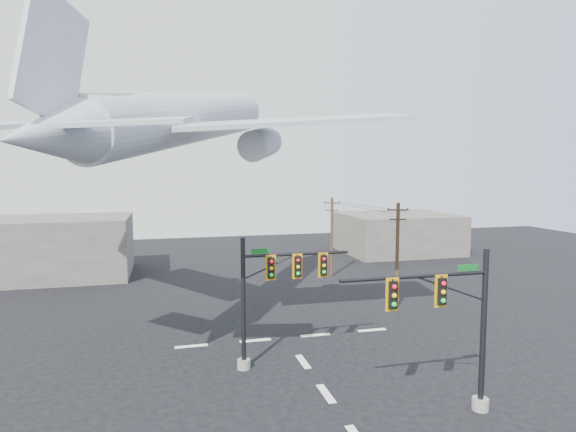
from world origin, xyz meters
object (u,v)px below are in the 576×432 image
object	(u,v)px
utility_pole_a	(397,253)
utility_pole_b	(332,235)
signal_mast_near	(455,327)
signal_mast_far	(270,294)
airliner	(185,120)

from	to	relation	value
utility_pole_a	utility_pole_b	world-z (taller)	utility_pole_a
signal_mast_near	utility_pole_b	xyz separation A→B (m)	(4.06, 27.51, 0.22)
signal_mast_far	utility_pole_b	size ratio (longest dim) A/B	0.90
utility_pole_a	utility_pole_b	bearing A→B (deg)	109.26
utility_pole_a	airliner	bearing A→B (deg)	-159.97
utility_pole_a	airliner	world-z (taller)	airliner
utility_pole_a	airliner	xyz separation A→B (m)	(-16.06, -1.93, 9.67)
utility_pole_a	airliner	size ratio (longest dim) A/B	0.30
utility_pole_a	signal_mast_far	bearing A→B (deg)	-130.87
utility_pole_b	airliner	distance (m)	22.40
signal_mast_far	airliner	xyz separation A→B (m)	(-4.06, 6.77, 9.93)
signal_mast_near	airliner	size ratio (longest dim) A/B	0.27
signal_mast_near	utility_pole_b	world-z (taller)	utility_pole_b
signal_mast_near	utility_pole_a	bearing A→B (deg)	71.41
signal_mast_far	utility_pole_a	world-z (taller)	utility_pole_a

